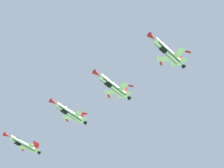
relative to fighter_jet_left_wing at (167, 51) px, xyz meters
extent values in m
cylinder|color=white|center=(0.23, 0.16, 0.00)|extent=(10.83, 8.24, 1.70)
cube|color=#191E4C|center=(0.16, 0.26, -0.46)|extent=(9.13, 6.98, 0.75)
cone|color=red|center=(-5.64, -3.92, 0.00)|extent=(2.86, 2.65, 1.56)
cone|color=black|center=(5.78, 4.01, 0.00)|extent=(2.09, 2.03, 1.36)
ellipsoid|color=#192333|center=(-1.85, -1.47, 0.61)|extent=(3.39, 2.92, 1.34)
cube|color=black|center=(-1.66, -0.91, -0.79)|extent=(2.53, 2.30, 1.09)
cube|color=white|center=(3.07, -0.92, -0.73)|extent=(2.37, 4.31, 1.24)
cube|color=red|center=(5.15, -1.95, -1.26)|extent=(1.66, 0.79, 0.37)
cube|color=white|center=(0.19, 3.23, 0.56)|extent=(4.53, 3.57, 1.24)
cube|color=red|center=(-0.06, 5.54, 1.08)|extent=(1.27, 1.69, 0.37)
cube|color=white|center=(5.26, 1.86, -0.38)|extent=(2.14, 2.49, 0.70)
cube|color=white|center=(3.58, 4.28, 0.37)|extent=(2.75, 2.61, 0.70)
cube|color=red|center=(4.43, 2.53, 1.75)|extent=(2.61, 2.17, 2.57)
cylinder|color=white|center=(-11.82, 16.95, 0.41)|extent=(10.83, 8.24, 1.70)
cube|color=#191E4C|center=(-11.87, 17.02, -0.04)|extent=(9.13, 6.98, 0.68)
cone|color=red|center=(-17.69, 12.87, 0.41)|extent=(2.86, 2.65, 1.56)
cone|color=black|center=(-6.28, 20.80, 0.41)|extent=(2.09, 2.03, 1.36)
ellipsoid|color=#192333|center=(-13.92, 15.34, 1.04)|extent=(3.37, 2.89, 1.30)
cube|color=black|center=(-13.69, 15.85, -0.38)|extent=(2.52, 2.28, 1.04)
cube|color=white|center=(-8.96, 15.84, -0.20)|extent=(2.38, 4.35, 1.04)
cube|color=red|center=(-6.87, 14.79, -0.62)|extent=(1.66, 0.78, 0.35)
cube|color=white|center=(-11.88, 20.04, 0.86)|extent=(4.56, 3.59, 1.04)
cube|color=red|center=(-12.13, 22.37, 1.28)|extent=(1.26, 1.69, 0.35)
cube|color=white|center=(-6.78, 18.63, 0.11)|extent=(2.14, 2.51, 0.60)
cube|color=white|center=(-8.48, 21.08, 0.72)|extent=(2.76, 2.62, 0.60)
cube|color=red|center=(-7.67, 19.39, 2.19)|extent=(2.55, 2.07, 2.59)
cylinder|color=white|center=(-23.25, 33.58, 1.75)|extent=(10.83, 8.24, 1.70)
cube|color=#191E4C|center=(-23.32, 33.68, 1.30)|extent=(9.13, 6.98, 0.75)
cone|color=red|center=(-29.12, 29.51, 1.75)|extent=(2.86, 2.65, 1.56)
cone|color=black|center=(-17.71, 37.44, 1.75)|extent=(2.09, 2.03, 1.36)
ellipsoid|color=#192333|center=(-25.33, 31.95, 2.37)|extent=(3.39, 2.93, 1.34)
cube|color=black|center=(-25.14, 32.52, 0.97)|extent=(2.53, 2.30, 1.09)
cube|color=white|center=(-20.41, 32.51, 1.01)|extent=(2.37, 4.31, 1.25)
cube|color=red|center=(-18.33, 31.47, 0.48)|extent=(1.66, 0.79, 0.37)
cube|color=white|center=(-23.29, 36.66, 2.33)|extent=(4.53, 3.57, 1.25)
cube|color=red|center=(-23.54, 38.96, 2.85)|extent=(1.27, 1.69, 0.37)
cube|color=white|center=(-18.22, 35.28, 1.37)|extent=(2.14, 2.49, 0.71)
cube|color=white|center=(-19.90, 37.71, 2.13)|extent=(2.75, 2.61, 0.71)
cube|color=red|center=(-19.05, 35.95, 3.50)|extent=(2.62, 2.18, 2.57)
cylinder|color=white|center=(-37.47, 52.18, 0.01)|extent=(10.83, 8.24, 1.70)
cube|color=#191E4C|center=(-37.55, 52.29, -0.44)|extent=(9.13, 6.98, 0.81)
cone|color=red|center=(-43.34, 48.10, 0.01)|extent=(2.86, 2.65, 1.56)
cone|color=black|center=(-31.92, 56.03, 0.01)|extent=(2.09, 2.03, 1.36)
ellipsoid|color=#192333|center=(-39.53, 50.51, 0.62)|extent=(3.41, 2.96, 1.38)
cube|color=black|center=(-39.38, 51.14, -0.76)|extent=(2.55, 2.32, 1.13)
cube|color=white|center=(-34.65, 51.13, -0.85)|extent=(2.37, 4.26, 1.44)
cube|color=red|center=(-32.59, 50.12, -1.47)|extent=(1.66, 0.79, 0.40)
cube|color=white|center=(-37.49, 55.22, 0.71)|extent=(4.49, 3.55, 1.44)
cube|color=red|center=(-37.72, 57.51, 1.33)|extent=(1.27, 1.70, 0.40)
cube|color=white|center=(-32.45, 53.89, -0.45)|extent=(2.13, 2.47, 0.81)
cube|color=white|center=(-34.11, 56.28, 0.46)|extent=(2.73, 2.60, 0.81)
cube|color=red|center=(-33.22, 54.47, 1.74)|extent=(2.69, 2.28, 2.54)
camera|label=1|loc=(-29.04, -62.28, -80.89)|focal=60.19mm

